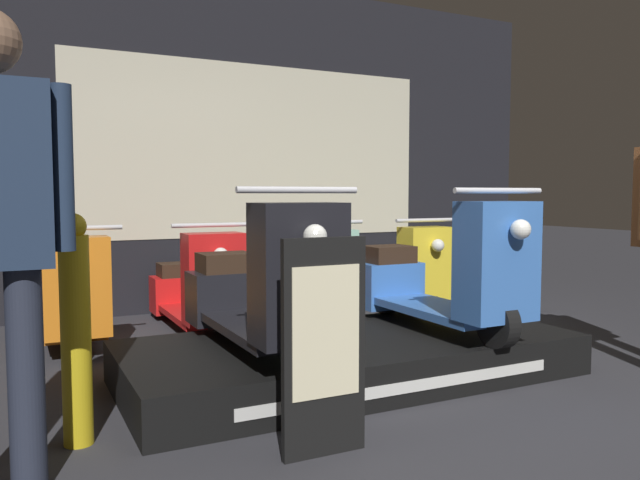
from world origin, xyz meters
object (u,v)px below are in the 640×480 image
at_px(scooter_backrow_4, 473,270).
at_px(price_sign_board, 324,346).
at_px(scooter_backrow_2, 303,282).
at_px(scooter_backrow_3, 394,276).
at_px(street_bollard, 76,331).
at_px(scooter_display_right, 442,278).
at_px(scooter_display_left, 262,291).
at_px(scooter_backrow_1, 196,290).
at_px(scooter_backrow_0, 70,298).

height_order(scooter_backrow_4, price_sign_board, price_sign_board).
bearing_deg(price_sign_board, scooter_backrow_2, 66.88).
distance_m(scooter_backrow_3, street_bollard, 3.65).
bearing_deg(scooter_display_right, scooter_display_left, 180.00).
bearing_deg(street_bollard, scooter_display_right, 6.78).
xyz_separation_m(scooter_backrow_1, price_sign_board, (-0.17, -2.64, 0.13)).
xyz_separation_m(scooter_display_left, scooter_display_right, (1.23, 0.00, 0.00)).
height_order(scooter_display_left, scooter_display_right, same).
distance_m(scooter_display_right, scooter_backrow_0, 2.75).
bearing_deg(scooter_backrow_2, scooter_display_left, -121.18).
bearing_deg(scooter_backrow_0, scooter_display_left, -64.69).
bearing_deg(scooter_backrow_0, scooter_backrow_3, 0.00).
bearing_deg(scooter_backrow_0, price_sign_board, -73.27).
bearing_deg(scooter_display_right, scooter_backrow_0, 139.35).
distance_m(scooter_display_right, scooter_backrow_2, 1.81).
bearing_deg(scooter_backrow_4, scooter_backrow_0, 180.00).
bearing_deg(price_sign_board, scooter_backrow_0, 106.73).
relative_size(scooter_backrow_0, scooter_backrow_4, 1.00).
distance_m(scooter_backrow_3, price_sign_board, 3.37).
bearing_deg(price_sign_board, scooter_backrow_1, 86.39).
bearing_deg(street_bollard, price_sign_board, -32.54).
relative_size(scooter_backrow_4, street_bollard, 1.48).
xyz_separation_m(scooter_backrow_2, scooter_backrow_3, (0.96, 0.00, 0.00)).
bearing_deg(street_bollard, scooter_backrow_1, 61.73).
distance_m(scooter_backrow_2, street_bollard, 2.91).
bearing_deg(scooter_backrow_2, scooter_backrow_1, 180.00).
height_order(scooter_display_right, scooter_backrow_0, scooter_display_right).
height_order(price_sign_board, street_bollard, street_bollard).
height_order(scooter_display_right, scooter_backrow_4, scooter_display_right).
relative_size(scooter_display_left, scooter_backrow_0, 1.00).
bearing_deg(scooter_display_right, scooter_backrow_2, 94.95).
height_order(scooter_backrow_0, scooter_backrow_3, same).
relative_size(scooter_backrow_1, scooter_backrow_3, 1.00).
height_order(scooter_backrow_1, scooter_backrow_4, same).
bearing_deg(scooter_display_left, scooter_backrow_3, 41.15).
bearing_deg(scooter_display_right, scooter_backrow_3, 65.65).
distance_m(scooter_backrow_4, street_bollard, 4.48).
xyz_separation_m(scooter_display_right, scooter_backrow_1, (-1.12, 1.78, -0.25)).
bearing_deg(scooter_backrow_3, scooter_backrow_0, 180.00).
height_order(scooter_backrow_1, price_sign_board, price_sign_board).
bearing_deg(street_bollard, scooter_display_left, 15.01).
height_order(scooter_display_left, scooter_backrow_0, scooter_display_left).
height_order(scooter_backrow_3, street_bollard, street_bollard).
relative_size(scooter_display_left, scooter_backrow_4, 1.00).
height_order(scooter_display_left, scooter_backrow_1, scooter_display_left).
bearing_deg(scooter_backrow_3, scooter_display_left, -138.85).
relative_size(scooter_display_right, scooter_backrow_0, 1.00).
xyz_separation_m(scooter_backrow_0, street_bollard, (-0.14, -2.05, 0.17)).
bearing_deg(scooter_backrow_2, scooter_backrow_4, 0.00).
height_order(scooter_backrow_0, price_sign_board, price_sign_board).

